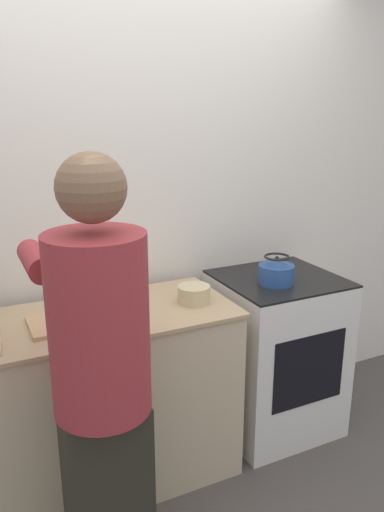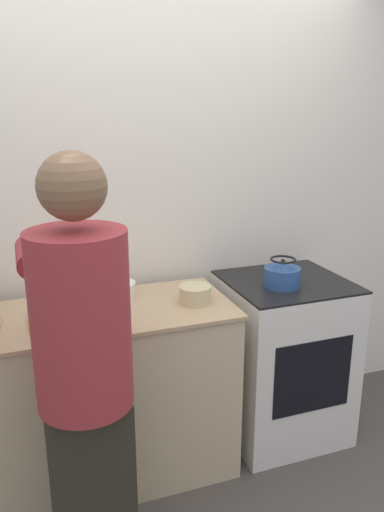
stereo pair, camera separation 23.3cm
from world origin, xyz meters
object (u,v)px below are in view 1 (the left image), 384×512
Objects in this scene: person at (101,372)px; cutting_board at (69,322)px; oven at (275,353)px; bowl_prep at (114,292)px; kettle at (276,272)px; knife at (76,316)px.

person is 4.94× the size of cutting_board.
bowl_prep reaches higher than oven.
kettle reaches higher than oven.
cutting_board is 0.34m from bowl_prep.
kettle is at bearing -14.89° from bowl_prep.
person is 8.92× the size of kettle.
bowl_prep is (-0.82, 0.22, -0.05)m from kettle.
person is at bearing -89.83° from cutting_board.
cutting_board is at bearing -177.47° from oven.
knife is at bearing 85.92° from person.
oven is 1.01m from bowl_prep.
oven is 0.55× the size of person.
kettle is 1.06× the size of bowl_prep.
knife is (-1.12, -0.03, 0.45)m from oven.
cutting_board is at bearing -143.91° from bowl_prep.
person is 9.43× the size of bowl_prep.
kettle reaches higher than bowl_prep.
person reaches higher than cutting_board.
knife is 0.29m from bowl_prep.
bowl_prep is (-0.89, 0.15, 0.47)m from oven.
cutting_board is at bearing 90.17° from person.
oven and knife have the same top height.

